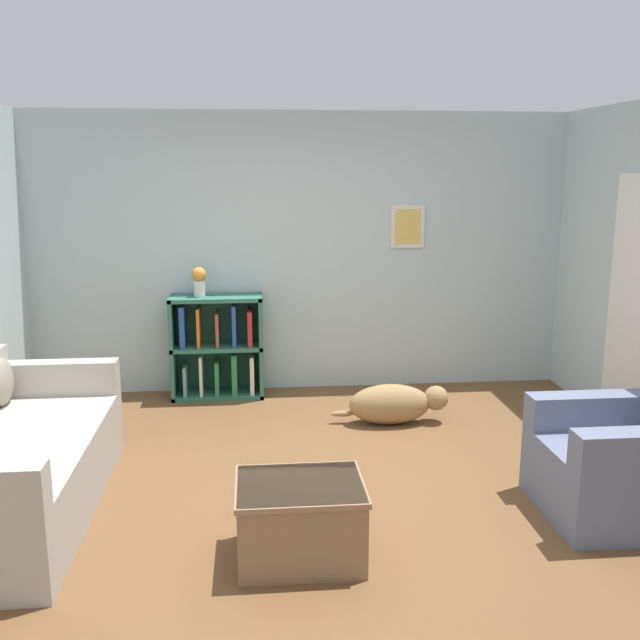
# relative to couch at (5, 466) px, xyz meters

# --- Properties ---
(ground_plane) EXTENTS (14.00, 14.00, 0.00)m
(ground_plane) POSITION_rel_couch_xyz_m (1.99, 0.21, -0.31)
(ground_plane) COLOR brown
(wall_back) EXTENTS (5.60, 0.13, 2.60)m
(wall_back) POSITION_rel_couch_xyz_m (1.99, 2.46, 0.99)
(wall_back) COLOR silver
(wall_back) RESTS_ON ground_plane
(couch) EXTENTS (0.95, 2.04, 0.83)m
(couch) POSITION_rel_couch_xyz_m (0.00, 0.00, 0.00)
(couch) COLOR #ADA89E
(couch) RESTS_ON ground_plane
(bookshelf) EXTENTS (0.84, 0.35, 0.95)m
(bookshelf) POSITION_rel_couch_xyz_m (1.20, 2.23, 0.15)
(bookshelf) COLOR #2D6B56
(bookshelf) RESTS_ON ground_plane
(coffee_table) EXTENTS (0.69, 0.55, 0.43)m
(coffee_table) POSITION_rel_couch_xyz_m (1.76, -0.68, -0.08)
(coffee_table) COLOR #846647
(coffee_table) RESTS_ON ground_plane
(dog) EXTENTS (0.98, 0.30, 0.34)m
(dog) POSITION_rel_couch_xyz_m (2.68, 1.33, -0.14)
(dog) COLOR #9E7A4C
(dog) RESTS_ON ground_plane
(vase) EXTENTS (0.13, 0.13, 0.27)m
(vase) POSITION_rel_couch_xyz_m (1.05, 2.21, 0.79)
(vase) COLOR silver
(vase) RESTS_ON bookshelf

